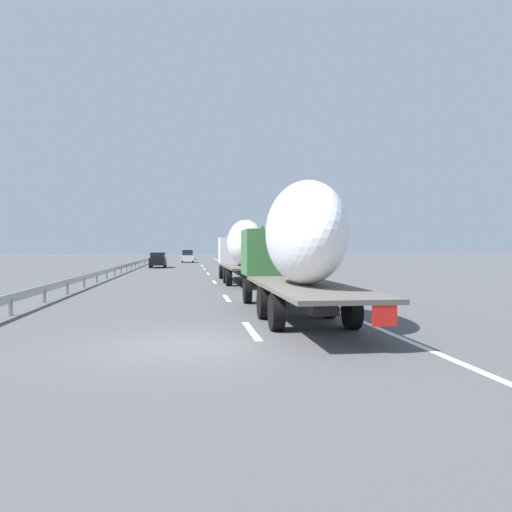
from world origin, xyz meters
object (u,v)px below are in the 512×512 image
car_white_van (188,256)px  road_sign (251,247)px  truck_lead (243,247)px  truck_trailing (295,244)px  car_black_suv (158,260)px  car_blue_sedan (188,255)px

car_white_van → road_sign: (-26.91, -6.80, 1.41)m
truck_lead → car_white_van: bearing=4.4°
truck_trailing → road_sign: 37.41m
road_sign → car_black_suv: bearing=58.3°
truck_lead → car_black_suv: bearing=14.7°
truck_trailing → road_sign: (37.28, -3.10, -0.07)m
truck_trailing → car_white_van: size_ratio=3.04×
car_black_suv → road_sign: road_sign is taller
truck_trailing → car_blue_sedan: size_ratio=3.01×
truck_lead → car_black_suv: 27.99m
truck_trailing → car_white_van: (64.20, 3.70, -1.48)m
car_white_van → car_blue_sedan: bearing=-0.1°
car_white_van → road_sign: size_ratio=1.23×
car_blue_sedan → road_sign: road_sign is taller
truck_lead → truck_trailing: truck_trailing is taller
road_sign → car_white_van: bearing=14.2°
car_white_van → road_sign: bearing=-165.8°
car_white_van → car_black_suv: bearing=170.6°
car_black_suv → truck_trailing: bearing=-170.7°
car_black_suv → car_blue_sedan: bearing=-4.7°
car_black_suv → road_sign: (-6.31, -10.21, 1.47)m
car_black_suv → car_blue_sedan: 42.17m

